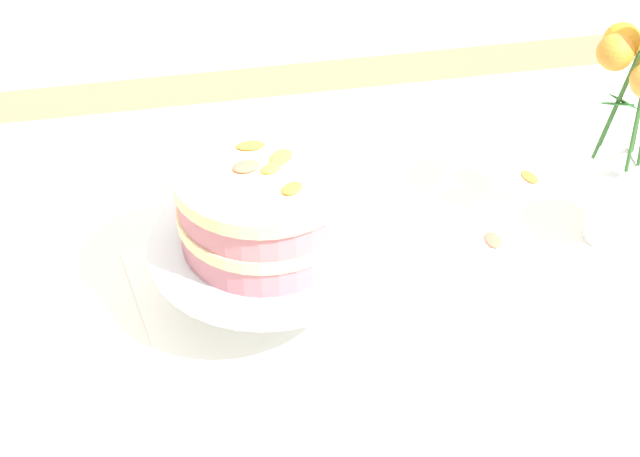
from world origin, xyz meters
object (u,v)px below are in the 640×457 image
dining_table (355,361)px  layer_cake (265,204)px  flower_vase (628,138)px  cake_stand (267,251)px

dining_table → layer_cake: layer_cake is taller
dining_table → flower_vase: bearing=13.1°
dining_table → layer_cake: (-0.11, 0.04, 0.25)m
cake_stand → layer_cake: (0.00, 0.00, 0.07)m
dining_table → layer_cake: size_ratio=6.52×
cake_stand → flower_vase: size_ratio=0.79×
layer_cake → flower_vase: flower_vase is taller
layer_cake → flower_vase: 0.48m
cake_stand → flower_vase: flower_vase is taller
dining_table → cake_stand: 0.21m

